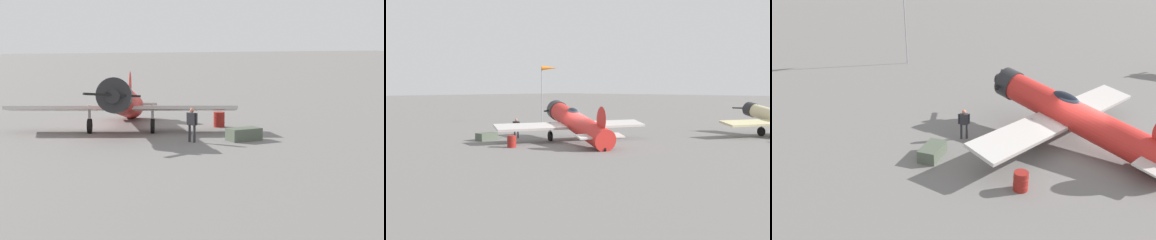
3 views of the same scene
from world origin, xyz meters
TOP-DOWN VIEW (x-y plane):
  - ground_plane at (0.00, 0.00)m, footprint 400.00×400.00m
  - airplane_foreground at (-0.22, -0.48)m, footprint 12.12×10.51m
  - ground_crew_mechanic at (1.40, -5.92)m, footprint 0.41×0.60m
  - equipment_crate at (3.97, -6.57)m, footprint 1.69×0.97m
  - fuel_drum at (5.14, -1.78)m, footprint 0.68×0.68m

SIDE VIEW (x-z plane):
  - ground_plane at x=0.00m, z-range 0.00..0.00m
  - equipment_crate at x=3.97m, z-range 0.00..0.63m
  - fuel_drum at x=5.14m, z-range 0.00..0.86m
  - ground_crew_mechanic at x=1.40m, z-range 0.18..1.87m
  - airplane_foreground at x=-0.22m, z-range -0.06..3.21m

